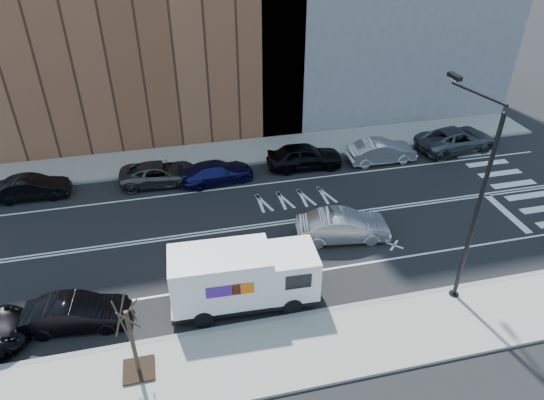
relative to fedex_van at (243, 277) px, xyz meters
name	(u,v)px	position (x,y,z in m)	size (l,w,h in m)	color
ground	(268,224)	(2.41, 5.60, -1.55)	(120.00, 120.00, 0.00)	black
sidewalk_near	(316,347)	(2.41, -3.20, -1.48)	(44.00, 3.60, 0.15)	gray
sidewalk_far	(241,152)	(2.41, 14.40, -1.48)	(44.00, 3.60, 0.15)	gray
curb_near	(304,315)	(2.41, -1.40, -1.47)	(44.00, 0.25, 0.17)	gray
curb_far	(245,164)	(2.41, 12.60, -1.47)	(44.00, 0.25, 0.17)	gray
crosswalk	(521,190)	(18.41, 5.60, -1.55)	(3.00, 14.00, 0.01)	white
road_markings	(268,224)	(2.41, 5.60, -1.55)	(40.00, 8.60, 0.01)	white
streetlight	(472,198)	(9.41, -1.31, 3.53)	(0.44, 4.02, 9.34)	black
street_tree	(134,348)	(-4.59, -2.80, -0.10)	(1.20, 1.20, 3.75)	black
fedex_van	(243,277)	(0.00, 0.00, 0.00)	(6.55, 2.51, 2.95)	black
far_parked_b	(33,188)	(-10.66, 11.51, -0.86)	(1.46, 4.18, 1.38)	black
far_parked_c	(160,174)	(-3.19, 11.49, -0.86)	(2.28, 4.94, 1.37)	#44474B
far_parked_d	(217,172)	(0.29, 10.90, -0.88)	(1.89, 4.64, 1.35)	#171751
far_parked_e	(305,156)	(6.18, 11.40, -0.71)	(1.98, 4.93, 1.68)	black
far_parked_f	(381,151)	(11.45, 11.02, -0.78)	(1.63, 4.68, 1.54)	silver
far_parked_g	(456,139)	(17.32, 11.46, -0.75)	(2.66, 5.76, 1.60)	#4D4F55
driving_sedan	(343,226)	(5.95, 3.49, -0.75)	(1.69, 4.83, 1.59)	silver
near_parked_rear_a	(76,313)	(-7.07, 0.28, -0.84)	(1.51, 4.34, 1.43)	black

